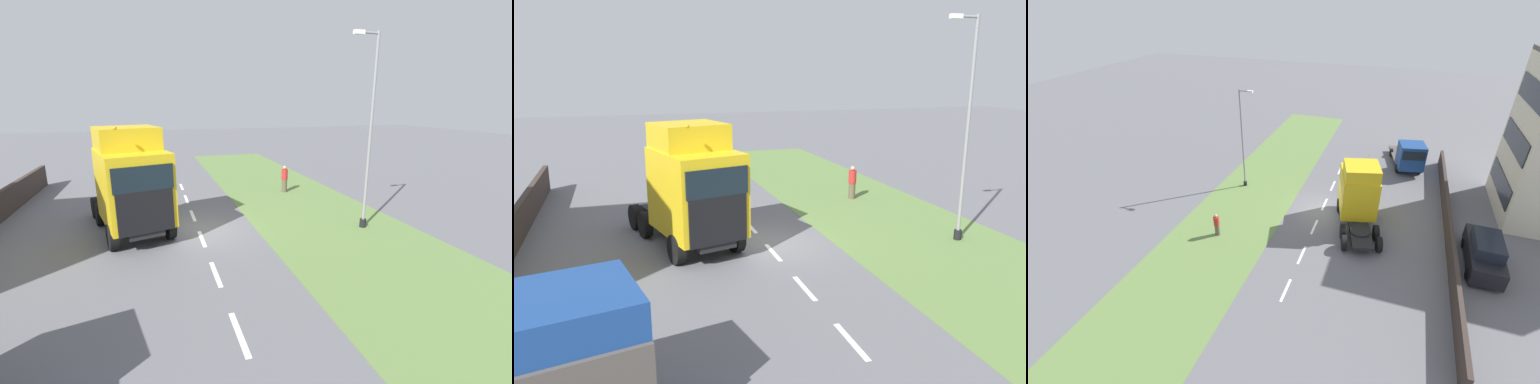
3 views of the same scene
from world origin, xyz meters
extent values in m
plane|color=slate|center=(0.00, 0.00, 0.00)|extent=(120.00, 120.00, 0.00)
cube|color=#607F42|center=(-6.00, 0.00, 0.01)|extent=(7.00, 44.00, 0.01)
cube|color=white|center=(0.00, -8.70, 0.00)|extent=(0.16, 1.80, 0.00)
cube|color=white|center=(0.00, -5.50, 0.00)|extent=(0.16, 1.80, 0.00)
cube|color=white|center=(0.00, -2.30, 0.00)|extent=(0.16, 1.80, 0.00)
cube|color=white|center=(0.00, 0.90, 0.00)|extent=(0.16, 1.80, 0.00)
cube|color=white|center=(0.00, 4.10, 0.00)|extent=(0.16, 1.80, 0.00)
cube|color=white|center=(0.00, 7.30, 0.00)|extent=(0.16, 1.80, 0.00)
cube|color=black|center=(2.94, -1.44, 0.67)|extent=(2.93, 6.44, 0.24)
cube|color=gold|center=(2.57, -0.07, 2.25)|extent=(3.27, 3.98, 2.93)
cube|color=black|center=(2.12, 1.64, 1.61)|extent=(2.04, 0.60, 1.64)
cube|color=black|center=(2.12, 1.64, 2.90)|extent=(2.16, 0.63, 0.94)
cube|color=gold|center=(2.70, -0.57, 4.17)|extent=(2.84, 2.78, 0.90)
sphere|color=orange|center=(2.96, 1.11, 4.69)|extent=(0.14, 0.14, 0.14)
cylinder|color=black|center=(3.30, -2.81, 0.85)|extent=(1.66, 1.66, 0.12)
cylinder|color=black|center=(1.27, 0.40, 0.52)|extent=(0.58, 1.09, 1.04)
cylinder|color=black|center=(3.46, 0.99, 0.52)|extent=(0.58, 1.09, 1.04)
cylinder|color=black|center=(2.12, -2.79, 0.52)|extent=(0.58, 1.09, 1.04)
cylinder|color=black|center=(4.31, -2.21, 0.52)|extent=(0.58, 1.09, 1.04)
cylinder|color=black|center=(2.45, -4.01, 0.52)|extent=(0.58, 1.09, 1.04)
cylinder|color=black|center=(4.64, -3.43, 0.52)|extent=(0.58, 1.09, 1.04)
cylinder|color=black|center=(-7.30, 1.66, 0.20)|extent=(0.29, 0.29, 0.40)
cylinder|color=gray|center=(-7.30, 1.66, 4.18)|extent=(0.13, 0.13, 8.36)
cylinder|color=gray|center=(-6.85, 1.66, 8.26)|extent=(0.90, 0.09, 0.09)
cube|color=silver|center=(-6.40, 1.66, 8.26)|extent=(0.44, 0.20, 0.16)
cylinder|color=brown|center=(-6.20, -5.36, 0.41)|extent=(0.34, 0.34, 0.83)
cylinder|color=#B22626|center=(-6.20, -5.36, 1.16)|extent=(0.39, 0.39, 0.66)
sphere|color=tan|center=(-6.20, -5.36, 1.60)|extent=(0.22, 0.22, 0.22)
camera|label=1|loc=(1.74, 14.43, 5.58)|focal=24.00mm
camera|label=2|loc=(5.10, 17.18, 6.43)|focal=35.00mm
camera|label=3|loc=(4.49, -21.94, 14.90)|focal=24.00mm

